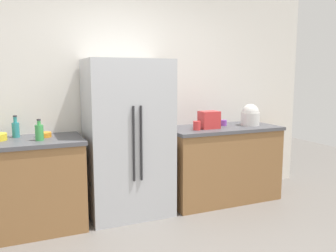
# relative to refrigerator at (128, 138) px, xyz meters

# --- Properties ---
(kitchen_back_panel) EXTENTS (5.21, 0.10, 2.84)m
(kitchen_back_panel) POSITION_rel_refrigerator_xyz_m (0.05, 0.39, 0.56)
(kitchen_back_panel) COLOR silver
(kitchen_back_panel) RESTS_ON ground_plane
(counter_left) EXTENTS (1.57, 0.69, 0.93)m
(counter_left) POSITION_rel_refrigerator_xyz_m (-1.29, -0.00, -0.40)
(counter_left) COLOR olive
(counter_left) RESTS_ON ground_plane
(counter_right) EXTENTS (1.41, 0.69, 0.93)m
(counter_right) POSITION_rel_refrigerator_xyz_m (1.21, -0.00, -0.40)
(counter_right) COLOR olive
(counter_right) RESTS_ON ground_plane
(refrigerator) EXTENTS (0.90, 0.66, 1.73)m
(refrigerator) POSITION_rel_refrigerator_xyz_m (0.00, 0.00, 0.00)
(refrigerator) COLOR #B2B5BA
(refrigerator) RESTS_ON ground_plane
(toaster) EXTENTS (0.22, 0.18, 0.21)m
(toaster) POSITION_rel_refrigerator_xyz_m (0.99, -0.06, 0.17)
(toaster) COLOR red
(toaster) RESTS_ON counter_right
(rice_cooker) EXTENTS (0.24, 0.24, 0.27)m
(rice_cooker) POSITION_rel_refrigerator_xyz_m (1.61, -0.03, 0.19)
(rice_cooker) COLOR silver
(rice_cooker) RESTS_ON counter_right
(bottle_a) EXTENTS (0.08, 0.08, 0.21)m
(bottle_a) POSITION_rel_refrigerator_xyz_m (-0.93, -0.10, 0.15)
(bottle_a) COLOR green
(bottle_a) RESTS_ON counter_left
(bottle_b) EXTENTS (0.07, 0.07, 0.23)m
(bottle_b) POSITION_rel_refrigerator_xyz_m (-1.14, 0.18, 0.15)
(bottle_b) COLOR teal
(bottle_b) RESTS_ON counter_left
(cup_a) EXTENTS (0.09, 0.09, 0.10)m
(cup_a) POSITION_rel_refrigerator_xyz_m (0.80, -0.12, 0.11)
(cup_a) COLOR red
(cup_a) RESTS_ON counter_right
(cup_b) EXTENTS (0.08, 0.08, 0.07)m
(cup_b) POSITION_rel_refrigerator_xyz_m (1.28, 0.08, 0.10)
(cup_b) COLOR purple
(cup_b) RESTS_ON counter_right
(bowl_b) EXTENTS (0.15, 0.15, 0.05)m
(bowl_b) POSITION_rel_refrigerator_xyz_m (-0.87, 0.09, 0.09)
(bowl_b) COLOR orange
(bowl_b) RESTS_ON counter_left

